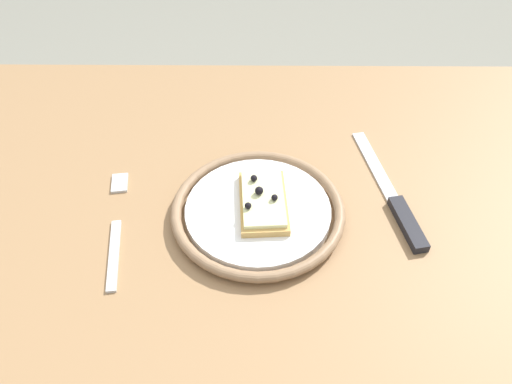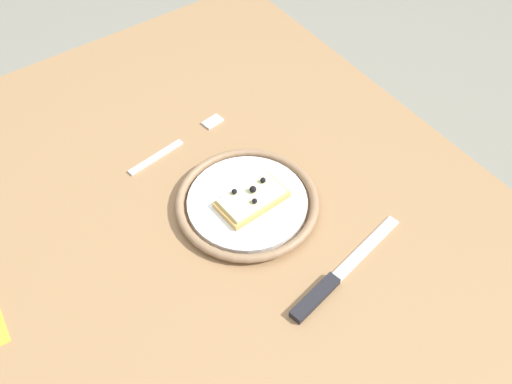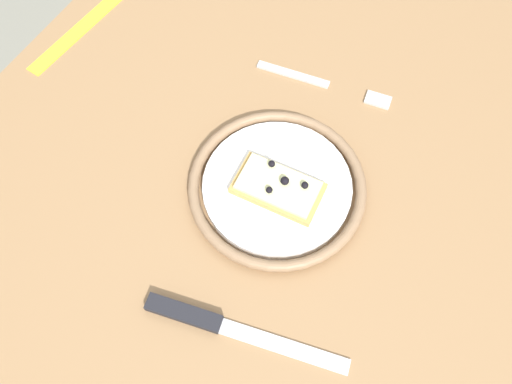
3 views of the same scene
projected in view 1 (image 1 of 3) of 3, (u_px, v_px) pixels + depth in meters
name	position (u px, v px, depth m)	size (l,w,h in m)	color
dining_table	(273.00, 276.00, 0.71)	(1.13, 0.82, 0.76)	#936D47
plate	(258.00, 211.00, 0.67)	(0.23, 0.23, 0.02)	white
pizza_slice_near	(263.00, 201.00, 0.66)	(0.07, 0.11, 0.03)	tan
knife	(398.00, 206.00, 0.68)	(0.07, 0.24, 0.01)	silver
fork	(116.00, 225.00, 0.66)	(0.05, 0.20, 0.00)	#BDBDBD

